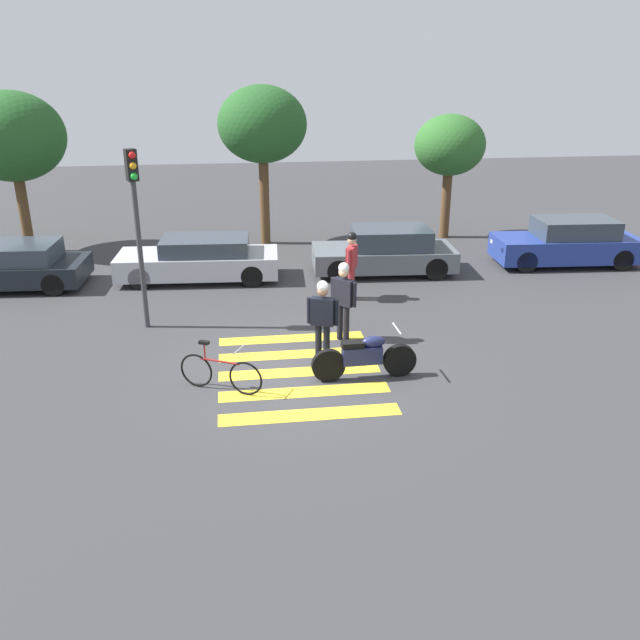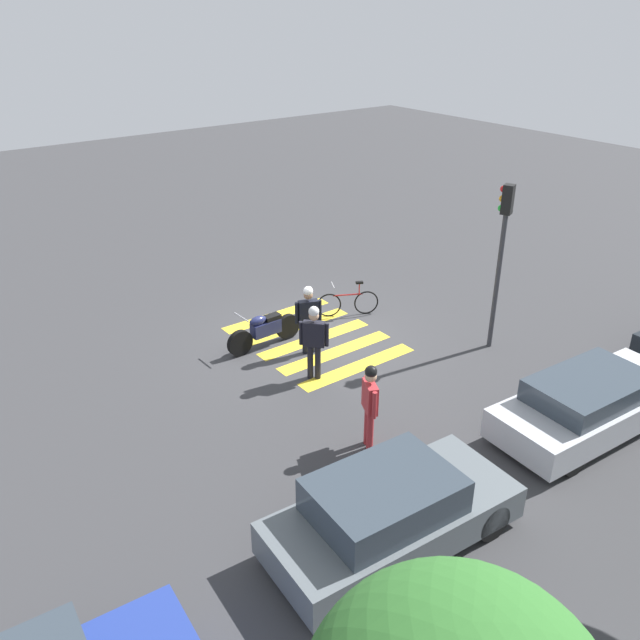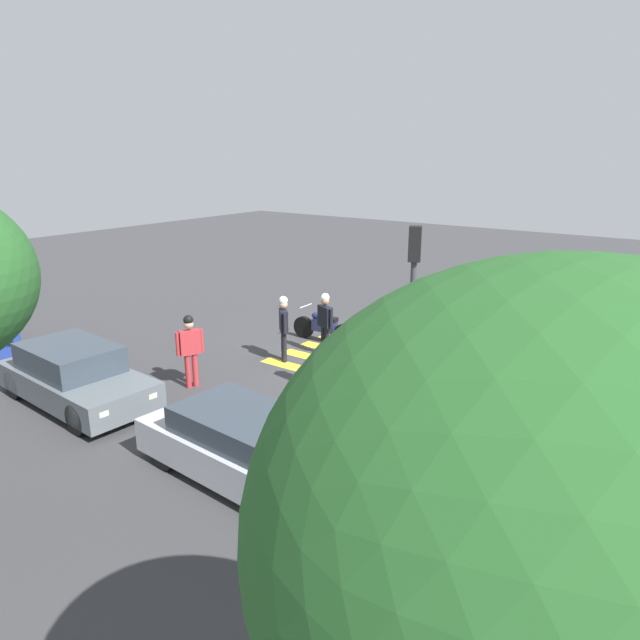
# 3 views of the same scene
# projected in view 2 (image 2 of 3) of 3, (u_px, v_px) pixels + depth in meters

# --- Properties ---
(ground_plane) EXTENTS (60.00, 60.00, 0.00)m
(ground_plane) POSITION_uv_depth(u_px,v_px,m) (315.00, 339.00, 17.28)
(ground_plane) COLOR #38383A
(police_motorcycle) EXTENTS (2.16, 0.62, 1.06)m
(police_motorcycle) POSITION_uv_depth(u_px,v_px,m) (265.00, 330.00, 16.71)
(police_motorcycle) COLOR black
(police_motorcycle) RESTS_ON ground_plane
(leaning_bicycle) EXTENTS (1.59, 0.85, 1.01)m
(leaning_bicycle) POSITION_uv_depth(u_px,v_px,m) (348.00, 303.00, 18.42)
(leaning_bicycle) COLOR black
(leaning_bicycle) RESTS_ON ground_plane
(officer_on_foot) EXTENTS (0.52, 0.52, 1.86)m
(officer_on_foot) POSITION_uv_depth(u_px,v_px,m) (314.00, 337.00, 15.04)
(officer_on_foot) COLOR black
(officer_on_foot) RESTS_ON ground_plane
(officer_by_motorcycle) EXTENTS (0.64, 0.36, 1.82)m
(officer_by_motorcycle) POSITION_uv_depth(u_px,v_px,m) (308.00, 315.00, 16.17)
(officer_by_motorcycle) COLOR black
(officer_by_motorcycle) RESTS_ON ground_plane
(pedestrian_bystander) EXTENTS (0.39, 0.63, 1.85)m
(pedestrian_bystander) POSITION_uv_depth(u_px,v_px,m) (370.00, 400.00, 12.69)
(pedestrian_bystander) COLOR #B22D33
(pedestrian_bystander) RESTS_ON ground_plane
(crosswalk_stripes) EXTENTS (3.35, 4.05, 0.01)m
(crosswalk_stripes) POSITION_uv_depth(u_px,v_px,m) (315.00, 339.00, 17.28)
(crosswalk_stripes) COLOR yellow
(crosswalk_stripes) RESTS_ON ground_plane
(car_silver_sedan) EXTENTS (4.73, 2.03, 1.26)m
(car_silver_sedan) POSITION_uv_depth(u_px,v_px,m) (592.00, 403.00, 13.46)
(car_silver_sedan) COLOR black
(car_silver_sedan) RESTS_ON ground_plane
(car_grey_coupe) EXTENTS (4.34, 2.07, 1.38)m
(car_grey_coupe) POSITION_uv_depth(u_px,v_px,m) (390.00, 513.00, 10.52)
(car_grey_coupe) COLOR black
(car_grey_coupe) RESTS_ON ground_plane
(traffic_light_pole) EXTENTS (0.31, 0.36, 4.22)m
(traffic_light_pole) POSITION_uv_depth(u_px,v_px,m) (502.00, 242.00, 15.70)
(traffic_light_pole) COLOR #38383D
(traffic_light_pole) RESTS_ON ground_plane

